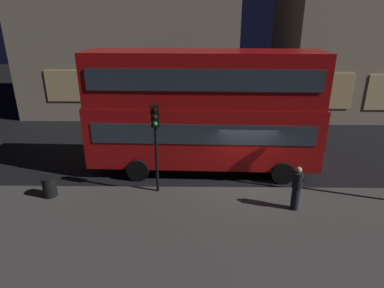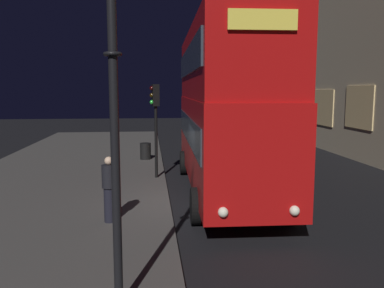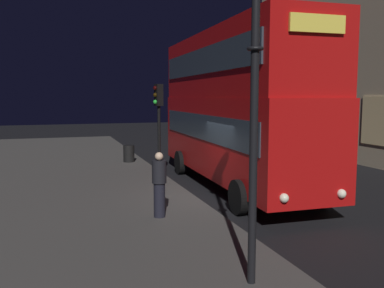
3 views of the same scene
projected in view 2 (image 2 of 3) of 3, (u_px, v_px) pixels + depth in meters
name	position (u px, v px, depth m)	size (l,w,h in m)	color
ground_plane	(192.00, 207.00, 12.47)	(80.00, 80.00, 0.00)	black
sidewalk_slab	(33.00, 210.00, 11.96)	(44.00, 8.19, 0.12)	#423F3D
double_decker_bus	(225.00, 104.00, 14.06)	(10.77, 3.13, 5.63)	#B20F0F
traffic_light_near_kerb	(155.00, 111.00, 15.75)	(0.36, 0.38, 3.71)	black
street_lamp	(112.00, 35.00, 5.85)	(0.46, 0.46, 6.17)	black
pedestrian	(109.00, 189.00, 10.57)	(0.39, 0.39, 1.76)	black
litter_bin	(145.00, 151.00, 20.30)	(0.54, 0.54, 0.83)	black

